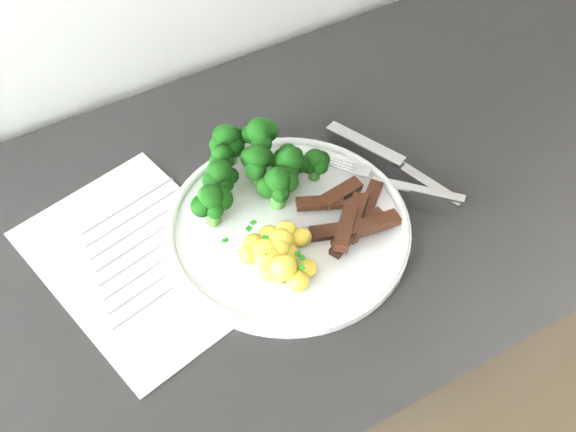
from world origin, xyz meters
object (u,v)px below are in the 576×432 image
fork (398,183)px  beef_strips (352,218)px  broccoli (254,165)px  potatoes (277,254)px  plate (288,227)px  knife (410,172)px  recipe_paper (142,260)px  counter (256,390)px

fork → beef_strips: bearing=-165.4°
broccoli → beef_strips: bearing=-57.3°
broccoli → beef_strips: (0.08, -0.12, -0.03)m
broccoli → potatoes: bearing=-105.7°
plate → knife: (0.19, -0.00, 0.00)m
recipe_paper → beef_strips: (0.25, -0.09, 0.02)m
plate → potatoes: potatoes is taller
knife → recipe_paper: bearing=172.3°
plate → broccoli: size_ratio=1.58×
recipe_paper → plate: plate is taller
counter → recipe_paper: 0.47m
recipe_paper → potatoes: 0.17m
recipe_paper → knife: 0.37m
plate → fork: size_ratio=2.00×
broccoli → knife: bearing=-22.9°
counter → broccoli: 0.51m
counter → beef_strips: (0.12, -0.06, 0.47)m
broccoli → potatoes: size_ratio=1.85×
counter → knife: knife is taller
knife → counter: bearing=174.0°
beef_strips → fork: beef_strips is taller
counter → knife: bearing=-6.0°
counter → potatoes: size_ratio=22.81×
broccoli → plate: bearing=-86.7°
plate → fork: (0.15, -0.02, 0.01)m
plate → broccoli: broccoli is taller
plate → counter: bearing=154.2°
knife → potatoes: bearing=-169.4°
recipe_paper → broccoli: broccoli is taller
broccoli → fork: broccoli is taller
fork → knife: 0.04m
counter → recipe_paper: recipe_paper is taller
potatoes → counter: bearing=99.0°
broccoli → recipe_paper: bearing=-169.8°
recipe_paper → fork: bearing=-10.8°
potatoes → beef_strips: 0.11m
potatoes → beef_strips: bearing=2.8°
counter → beef_strips: 0.49m
potatoes → knife: bearing=10.6°
beef_strips → knife: beef_strips is taller
counter → fork: bearing=-10.9°
plate → beef_strips: bearing=-27.9°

